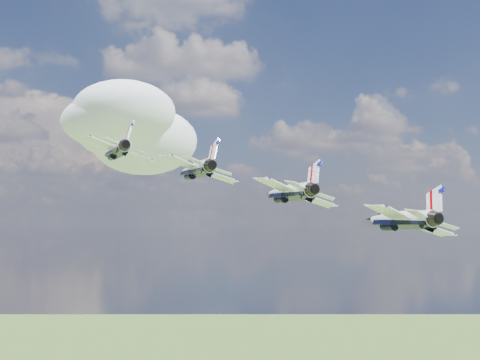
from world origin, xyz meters
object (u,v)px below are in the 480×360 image
object	(u,v)px
jet_1	(195,169)
jet_3	(399,219)
jet_0	(116,150)
jet_2	(288,192)

from	to	relation	value
jet_1	jet_3	size ratio (longest dim) A/B	1.00
jet_0	jet_1	distance (m)	13.05
jet_1	jet_3	xyz separation A→B (m)	(18.36, -17.48, -6.20)
jet_0	jet_3	size ratio (longest dim) A/B	1.00
jet_2	jet_3	xyz separation A→B (m)	(9.18, -8.74, -3.10)
jet_1	jet_2	xyz separation A→B (m)	(9.18, -8.74, -3.10)
jet_0	jet_3	distance (m)	39.15
jet_1	jet_3	bearing A→B (deg)	-50.90
jet_2	jet_3	distance (m)	13.05
jet_1	jet_2	bearing A→B (deg)	-50.90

